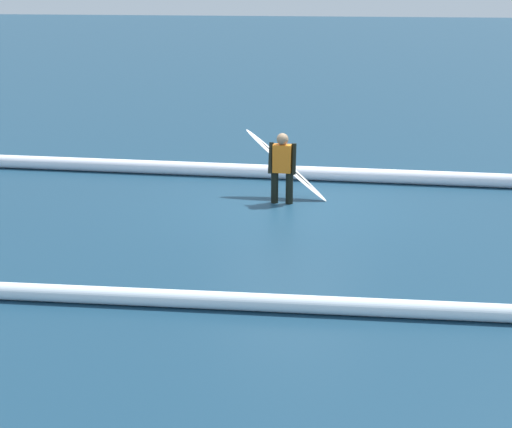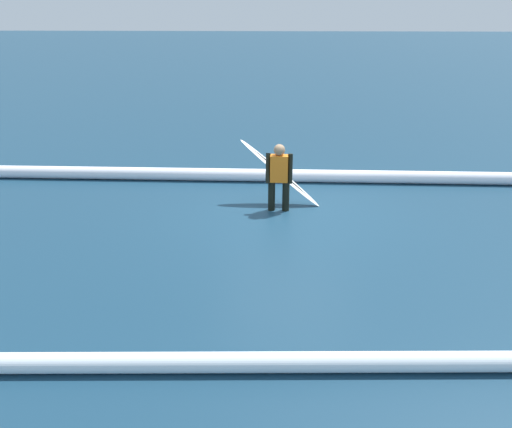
% 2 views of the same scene
% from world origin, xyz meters
% --- Properties ---
extents(ground_plane, '(165.01, 165.01, 0.00)m').
position_xyz_m(ground_plane, '(0.00, 0.00, 0.00)').
color(ground_plane, '#173850').
extents(surfer, '(0.52, 0.25, 1.34)m').
position_xyz_m(surfer, '(0.18, -0.14, 0.74)').
color(surfer, black).
rests_on(surfer, ground_plane).
extents(surfboard, '(1.71, 0.68, 1.30)m').
position_xyz_m(surfboard, '(0.17, -0.59, 0.63)').
color(surfboard, white).
rests_on(surfboard, ground_plane).
extents(wave_crest_foreground, '(23.02, 0.38, 0.29)m').
position_xyz_m(wave_crest_foreground, '(-1.86, -1.99, 0.15)').
color(wave_crest_foreground, white).
rests_on(wave_crest_foreground, ground_plane).
extents(wave_crest_midground, '(14.79, 0.99, 0.23)m').
position_xyz_m(wave_crest_midground, '(-2.76, 4.69, 0.12)').
color(wave_crest_midground, white).
rests_on(wave_crest_midground, ground_plane).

